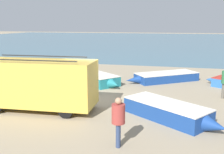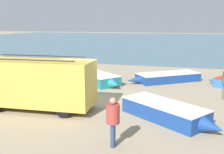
# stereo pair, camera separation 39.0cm
# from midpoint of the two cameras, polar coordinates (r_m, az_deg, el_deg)

# --- Properties ---
(ground_plane) EXTENTS (200.00, 200.00, 0.00)m
(ground_plane) POSITION_cam_midpoint_polar(r_m,az_deg,el_deg) (13.94, -3.00, -5.09)
(ground_plane) COLOR gray
(sea_water) EXTENTS (120.00, 80.00, 0.01)m
(sea_water) POSITION_cam_midpoint_polar(r_m,az_deg,el_deg) (64.91, 11.98, 7.89)
(sea_water) COLOR #477084
(sea_water) RESTS_ON ground_plane
(parked_van) EXTENTS (5.57, 2.25, 2.48)m
(parked_van) POSITION_cam_midpoint_polar(r_m,az_deg,el_deg) (12.71, -15.40, -1.15)
(parked_van) COLOR gold
(parked_van) RESTS_ON ground_plane
(fishing_rowboat_1) EXTENTS (4.96, 4.01, 0.60)m
(fishing_rowboat_1) POSITION_cam_midpoint_polar(r_m,az_deg,el_deg) (18.71, 12.29, -0.06)
(fishing_rowboat_1) COLOR navy
(fishing_rowboat_1) RESTS_ON ground_plane
(fishing_rowboat_3) EXTENTS (3.12, 3.87, 0.65)m
(fishing_rowboat_3) POSITION_cam_midpoint_polar(r_m,az_deg,el_deg) (21.63, -16.51, 1.36)
(fishing_rowboat_3) COLOR #2D66AD
(fishing_rowboat_3) RESTS_ON ground_plane
(fishing_rowboat_5) EXTENTS (4.32, 3.48, 0.69)m
(fishing_rowboat_5) POSITION_cam_midpoint_polar(r_m,az_deg,el_deg) (11.40, 12.87, -7.43)
(fishing_rowboat_5) COLOR navy
(fishing_rowboat_5) RESTS_ON ground_plane
(fishing_rowboat_6) EXTENTS (3.79, 3.40, 0.67)m
(fishing_rowboat_6) POSITION_cam_midpoint_polar(r_m,az_deg,el_deg) (17.57, -2.25, -0.43)
(fishing_rowboat_6) COLOR #1E757F
(fishing_rowboat_6) RESTS_ON ground_plane
(fisherman_2) EXTENTS (0.44, 0.44, 1.68)m
(fisherman_2) POSITION_cam_midpoint_polar(r_m,az_deg,el_deg) (8.60, 1.53, -8.84)
(fisherman_2) COLOR navy
(fisherman_2) RESTS_ON ground_plane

